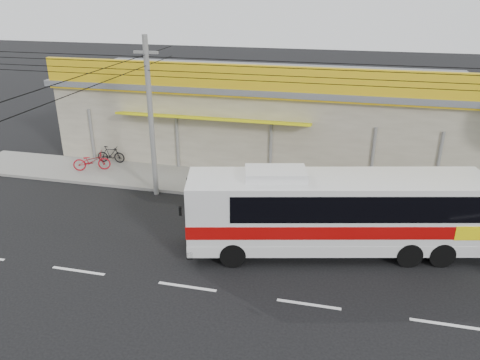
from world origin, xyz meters
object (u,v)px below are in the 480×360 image
object	(u,v)px
coach_bus	(341,209)
motorbike_dark	(111,154)
utility_pole	(147,65)
motorbike_red	(92,161)

from	to	relation	value
coach_bus	motorbike_dark	size ratio (longest dim) A/B	7.02
utility_pole	motorbike_red	bearing A→B (deg)	157.83
coach_bus	motorbike_dark	distance (m)	14.07
motorbike_red	utility_pole	distance (m)	7.13
coach_bus	motorbike_dark	bearing A→B (deg)	139.72
coach_bus	utility_pole	bearing A→B (deg)	145.70
motorbike_red	utility_pole	xyz separation A→B (m)	(4.35, -1.77, 5.37)
coach_bus	motorbike_red	bearing A→B (deg)	145.24
coach_bus	utility_pole	xyz separation A→B (m)	(-8.60, 3.27, 4.27)
coach_bus	motorbike_red	size ratio (longest dim) A/B	5.69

